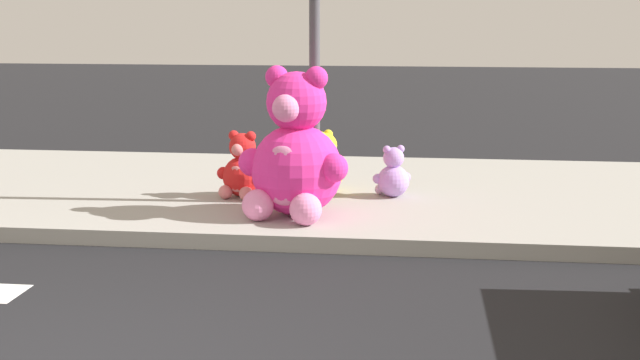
% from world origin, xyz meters
% --- Properties ---
extents(sidewalk, '(28.00, 4.40, 0.15)m').
position_xyz_m(sidewalk, '(0.00, 5.20, 0.07)').
color(sidewalk, '#9E9B93').
rests_on(sidewalk, ground_plane).
extents(sign_pole, '(0.56, 0.11, 3.20)m').
position_xyz_m(sign_pole, '(1.00, 4.40, 1.85)').
color(sign_pole, '#4C4C51').
rests_on(sign_pole, sidewalk).
extents(plush_pink_large, '(1.10, 1.03, 1.46)m').
position_xyz_m(plush_pink_large, '(0.89, 3.81, 0.73)').
color(plush_pink_large, '#F22D93').
rests_on(plush_pink_large, sidewalk).
extents(plush_yellow, '(0.48, 0.51, 0.68)m').
position_xyz_m(plush_yellow, '(1.01, 4.99, 0.42)').
color(plush_yellow, yellow).
rests_on(plush_yellow, sidewalk).
extents(plush_red, '(0.54, 0.50, 0.71)m').
position_xyz_m(plush_red, '(0.19, 4.60, 0.44)').
color(plush_red, red).
rests_on(plush_red, sidewalk).
extents(plush_lavender, '(0.41, 0.40, 0.56)m').
position_xyz_m(plush_lavender, '(1.79, 4.83, 0.37)').
color(plush_lavender, '#B28CD8').
rests_on(plush_lavender, sidewalk).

